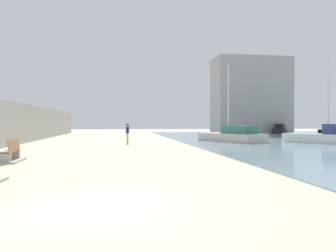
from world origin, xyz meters
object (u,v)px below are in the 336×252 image
object	(u,v)px
boat_mid_bay	(280,130)
boat_distant	(233,135)
bench_far	(9,156)
person_walking	(127,132)

from	to	relation	value
boat_mid_bay	boat_distant	bearing A→B (deg)	-125.44
bench_far	person_walking	bearing A→B (deg)	66.35
person_walking	boat_distant	size ratio (longest dim) A/B	0.23
bench_far	person_walking	xyz separation A→B (m)	(5.53, 12.63, 0.72)
person_walking	boat_distant	xyz separation A→B (m)	(9.22, 0.34, -0.37)
bench_far	boat_distant	xyz separation A→B (m)	(14.75, 12.97, 0.35)
boat_mid_bay	boat_distant	world-z (taller)	boat_distant
boat_mid_bay	bench_far	bearing A→B (deg)	-131.26
boat_mid_bay	boat_distant	distance (m)	25.03
person_walking	boat_mid_bay	distance (m)	31.52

